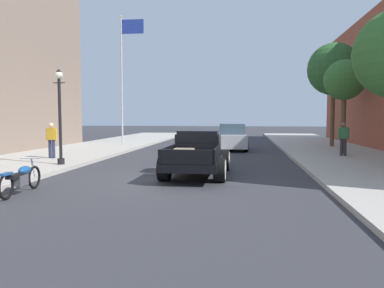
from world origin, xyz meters
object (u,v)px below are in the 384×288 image
at_px(car_background_silver, 232,138).
at_px(street_tree_second, 344,81).
at_px(street_tree_third, 334,69).
at_px(hotrod_truck_black, 198,153).
at_px(motorcycle_parked, 21,178).
at_px(pedestrian_sidewalk_right, 344,137).
at_px(pedestrian_sidewalk_left, 52,138).
at_px(street_lamp_near, 60,109).
at_px(flagpole, 125,65).

height_order(car_background_silver, street_tree_second, street_tree_second).
bearing_deg(car_background_silver, street_tree_third, 16.04).
distance_m(hotrod_truck_black, street_tree_second, 10.26).
distance_m(motorcycle_parked, pedestrian_sidewalk_right, 14.75).
xyz_separation_m(car_background_silver, pedestrian_sidewalk_left, (-8.14, -7.21, 0.32)).
relative_size(street_lamp_near, street_tree_second, 0.79).
height_order(street_tree_second, street_tree_third, street_tree_third).
xyz_separation_m(car_background_silver, flagpole, (-7.80, 2.70, 5.00)).
bearing_deg(pedestrian_sidewalk_left, street_lamp_near, -53.56).
height_order(hotrod_truck_black, motorcycle_parked, hotrod_truck_black).
height_order(street_lamp_near, street_tree_second, street_tree_second).
bearing_deg(street_tree_third, hotrod_truck_black, -121.72).
bearing_deg(motorcycle_parked, street_lamp_near, 106.03).
bearing_deg(motorcycle_parked, street_tree_third, 53.97).
distance_m(motorcycle_parked, flagpole, 17.91).
xyz_separation_m(hotrod_truck_black, pedestrian_sidewalk_right, (6.54, 5.84, 0.33)).
xyz_separation_m(car_background_silver, street_tree_third, (6.48, 1.86, 4.37)).
relative_size(hotrod_truck_black, street_lamp_near, 1.29).
bearing_deg(pedestrian_sidewalk_right, flagpole, 152.75).
distance_m(car_background_silver, street_lamp_near, 11.50).
bearing_deg(hotrod_truck_black, flagpole, 118.41).
distance_m(pedestrian_sidewalk_right, street_tree_second, 3.09).
xyz_separation_m(motorcycle_parked, street_lamp_near, (-1.42, 4.94, 1.94)).
relative_size(hotrod_truck_black, street_tree_third, 0.74).
distance_m(car_background_silver, pedestrian_sidewalk_left, 10.87).
bearing_deg(pedestrian_sidewalk_left, pedestrian_sidewalk_right, 12.20).
distance_m(street_lamp_near, street_tree_second, 14.05).
bearing_deg(hotrod_truck_black, car_background_silver, 84.93).
distance_m(pedestrian_sidewalk_right, flagpole, 15.84).
xyz_separation_m(motorcycle_parked, flagpole, (-2.60, 16.90, 5.33)).
relative_size(car_background_silver, pedestrian_sidewalk_right, 2.67).
bearing_deg(pedestrian_sidewalk_left, hotrod_truck_black, -21.58).
relative_size(pedestrian_sidewalk_left, pedestrian_sidewalk_right, 1.00).
distance_m(pedestrian_sidewalk_left, pedestrian_sidewalk_right, 14.10).
height_order(motorcycle_parked, street_lamp_near, street_lamp_near).
bearing_deg(flagpole, pedestrian_sidewalk_left, -91.93).
relative_size(motorcycle_parked, pedestrian_sidewalk_left, 1.28).
xyz_separation_m(street_lamp_near, street_tree_third, (13.10, 11.13, 2.75)).
distance_m(hotrod_truck_black, pedestrian_sidewalk_right, 8.78).
relative_size(car_background_silver, street_tree_second, 0.90).
distance_m(street_lamp_near, flagpole, 12.49).
bearing_deg(car_background_silver, street_tree_second, -27.50).
relative_size(hotrod_truck_black, street_tree_second, 1.01).
bearing_deg(flagpole, car_background_silver, -19.07).
distance_m(motorcycle_parked, street_tree_second, 16.10).
bearing_deg(pedestrian_sidewalk_left, car_background_silver, 41.54).
bearing_deg(street_lamp_near, pedestrian_sidewalk_right, 22.30).
distance_m(pedestrian_sidewalk_left, flagpole, 10.96).
xyz_separation_m(street_tree_second, street_tree_third, (0.58, 4.94, 1.20)).
relative_size(pedestrian_sidewalk_left, street_lamp_near, 0.43).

